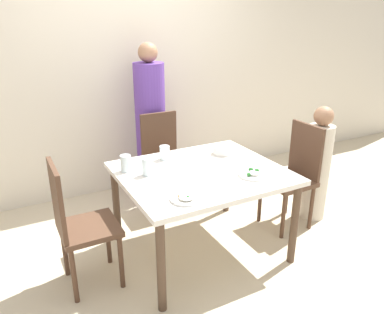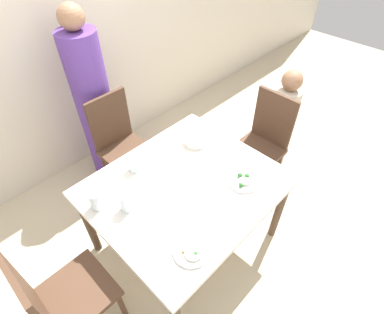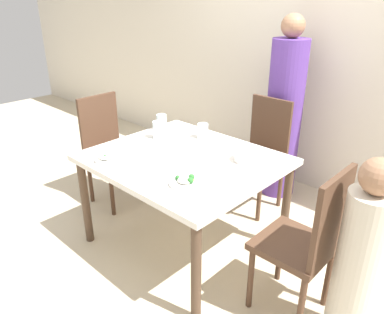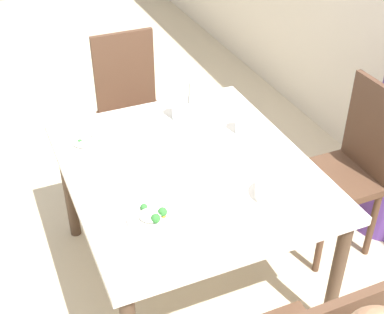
# 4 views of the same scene
# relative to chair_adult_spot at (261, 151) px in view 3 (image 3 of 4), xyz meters

# --- Properties ---
(ground_plane) EXTENTS (10.00, 10.00, 0.00)m
(ground_plane) POSITION_rel_chair_adult_spot_xyz_m (-0.07, -0.88, -0.52)
(ground_plane) COLOR beige
(wall_back) EXTENTS (10.00, 0.06, 2.70)m
(wall_back) POSITION_rel_chair_adult_spot_xyz_m (-0.07, 0.66, 0.83)
(wall_back) COLOR beige
(wall_back) RESTS_ON ground_plane
(dining_table) EXTENTS (1.25, 1.08, 0.73)m
(dining_table) POSITION_rel_chair_adult_spot_xyz_m (-0.07, -0.88, 0.13)
(dining_table) COLOR silver
(dining_table) RESTS_ON ground_plane
(chair_adult_spot) EXTENTS (0.40, 0.40, 0.96)m
(chair_adult_spot) POSITION_rel_chair_adult_spot_xyz_m (0.00, 0.00, 0.00)
(chair_adult_spot) COLOR #4C3323
(chair_adult_spot) RESTS_ON ground_plane
(chair_child_spot) EXTENTS (0.40, 0.40, 0.96)m
(chair_child_spot) POSITION_rel_chair_adult_spot_xyz_m (0.90, -0.90, 0.00)
(chair_child_spot) COLOR #4C3323
(chair_child_spot) RESTS_ON ground_plane
(chair_empty_left) EXTENTS (0.40, 0.40, 0.96)m
(chair_empty_left) POSITION_rel_chair_adult_spot_xyz_m (-1.03, -0.85, 0.00)
(chair_empty_left) COLOR #4C3323
(chair_empty_left) RESTS_ON ground_plane
(person_adult) EXTENTS (0.31, 0.31, 1.62)m
(person_adult) POSITION_rel_chair_adult_spot_xyz_m (0.00, 0.32, 0.24)
(person_adult) COLOR #5B3893
(person_adult) RESTS_ON ground_plane
(person_child) EXTENTS (0.24, 0.24, 1.11)m
(person_child) POSITION_rel_chair_adult_spot_xyz_m (1.18, -0.90, -0.00)
(person_child) COLOR beige
(person_child) RESTS_ON ground_plane
(bowl_curry) EXTENTS (0.18, 0.18, 0.07)m
(bowl_curry) POSITION_rel_chair_adult_spot_xyz_m (0.29, -0.63, 0.24)
(bowl_curry) COLOR silver
(bowl_curry) RESTS_ON dining_table
(plate_rice_adult) EXTENTS (0.21, 0.21, 0.05)m
(plate_rice_adult) POSITION_rel_chair_adult_spot_xyz_m (-0.40, -1.27, 0.22)
(plate_rice_adult) COLOR white
(plate_rice_adult) RESTS_ON dining_table
(plate_rice_child) EXTENTS (0.22, 0.22, 0.06)m
(plate_rice_child) POSITION_rel_chair_adult_spot_xyz_m (0.23, -1.15, 0.22)
(plate_rice_child) COLOR white
(plate_rice_child) RESTS_ON dining_table
(glass_water_tall) EXTENTS (0.08, 0.08, 0.13)m
(glass_water_tall) POSITION_rel_chair_adult_spot_xyz_m (-0.59, -0.61, 0.27)
(glass_water_tall) COLOR silver
(glass_water_tall) RESTS_ON dining_table
(glass_water_short) EXTENTS (0.08, 0.08, 0.12)m
(glass_water_short) POSITION_rel_chair_adult_spot_xyz_m (-0.22, -0.52, 0.27)
(glass_water_short) COLOR silver
(glass_water_short) RESTS_ON dining_table
(glass_water_center) EXTENTS (0.08, 0.08, 0.14)m
(glass_water_center) POSITION_rel_chair_adult_spot_xyz_m (-0.47, -0.76, 0.28)
(glass_water_center) COLOR silver
(glass_water_center) RESTS_ON dining_table
(fork_steel) EXTENTS (0.18, 0.04, 0.01)m
(fork_steel) POSITION_rel_chair_adult_spot_xyz_m (-0.12, -0.83, 0.21)
(fork_steel) COLOR silver
(fork_steel) RESTS_ON dining_table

